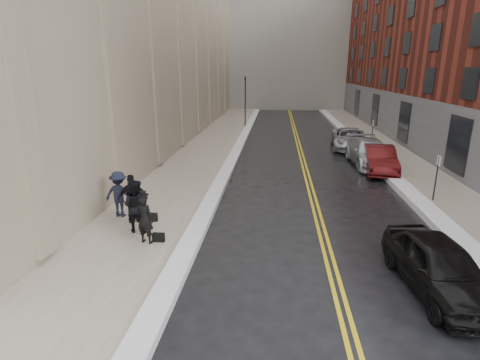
% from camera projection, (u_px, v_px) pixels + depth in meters
% --- Properties ---
extents(ground, '(160.00, 160.00, 0.00)m').
position_uv_depth(ground, '(248.00, 293.00, 10.29)').
color(ground, black).
rests_on(ground, ground).
extents(sidewalk_left, '(4.00, 64.00, 0.15)m').
position_uv_depth(sidewalk_left, '(201.00, 157.00, 25.95)').
color(sidewalk_left, gray).
rests_on(sidewalk_left, ground).
extents(sidewalk_right, '(3.00, 64.00, 0.15)m').
position_uv_depth(sidewalk_right, '(402.00, 161.00, 24.69)').
color(sidewalk_right, gray).
rests_on(sidewalk_right, ground).
extents(lane_stripe_a, '(0.12, 64.00, 0.01)m').
position_uv_depth(lane_stripe_a, '(301.00, 160.00, 25.33)').
color(lane_stripe_a, gold).
rests_on(lane_stripe_a, ground).
extents(lane_stripe_b, '(0.12, 64.00, 0.01)m').
position_uv_depth(lane_stripe_b, '(304.00, 160.00, 25.31)').
color(lane_stripe_b, gold).
rests_on(lane_stripe_b, ground).
extents(snow_ridge_left, '(0.70, 60.80, 0.26)m').
position_uv_depth(snow_ridge_left, '(234.00, 157.00, 25.72)').
color(snow_ridge_left, white).
rests_on(snow_ridge_left, ground).
extents(snow_ridge_right, '(0.85, 60.80, 0.30)m').
position_uv_depth(snow_ridge_right, '(373.00, 159.00, 24.85)').
color(snow_ridge_right, white).
rests_on(snow_ridge_right, ground).
extents(traffic_signal, '(0.18, 0.15, 5.20)m').
position_uv_depth(traffic_signal, '(245.00, 98.00, 38.27)').
color(traffic_signal, black).
rests_on(traffic_signal, ground).
extents(parking_sign_near, '(0.06, 0.35, 2.23)m').
position_uv_depth(parking_sign_near, '(437.00, 175.00, 16.80)').
color(parking_sign_near, black).
rests_on(parking_sign_near, ground).
extents(parking_sign_far, '(0.06, 0.35, 2.23)m').
position_uv_depth(parking_sign_far, '(372.00, 132.00, 28.25)').
color(parking_sign_far, black).
rests_on(parking_sign_far, ground).
extents(car_black, '(2.28, 4.59, 1.50)m').
position_uv_depth(car_black, '(439.00, 266.00, 10.20)').
color(car_black, black).
rests_on(car_black, ground).
extents(car_maroon, '(2.11, 4.86, 1.55)m').
position_uv_depth(car_maroon, '(379.00, 159.00, 22.19)').
color(car_maroon, '#460C0D').
rests_on(car_maroon, ground).
extents(car_silver_near, '(2.46, 5.66, 1.62)m').
position_uv_depth(car_silver_near, '(370.00, 153.00, 23.78)').
color(car_silver_near, '#A3A5AB').
rests_on(car_silver_near, ground).
extents(car_silver_far, '(3.07, 5.75, 1.54)m').
position_uv_depth(car_silver_far, '(350.00, 139.00, 28.71)').
color(car_silver_far, '#A9ABB2').
rests_on(car_silver_far, ground).
extents(pedestrian_main, '(0.72, 0.57, 1.74)m').
position_uv_depth(pedestrian_main, '(145.00, 219.00, 12.72)').
color(pedestrian_main, black).
rests_on(pedestrian_main, sidewalk_left).
extents(pedestrian_a, '(1.04, 0.85, 1.97)m').
position_uv_depth(pedestrian_a, '(136.00, 206.00, 13.61)').
color(pedestrian_a, black).
rests_on(pedestrian_a, sidewalk_left).
extents(pedestrian_b, '(1.26, 0.79, 1.88)m').
position_uv_depth(pedestrian_b, '(119.00, 194.00, 15.05)').
color(pedestrian_b, black).
rests_on(pedestrian_b, sidewalk_left).
extents(pedestrian_c, '(1.22, 0.83, 1.93)m').
position_uv_depth(pedestrian_c, '(133.00, 199.00, 14.44)').
color(pedestrian_c, black).
rests_on(pedestrian_c, sidewalk_left).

